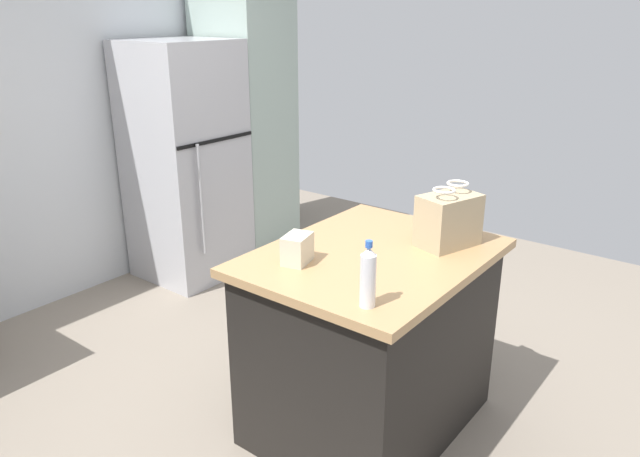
% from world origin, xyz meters
% --- Properties ---
extents(ground, '(6.53, 6.53, 0.00)m').
position_xyz_m(ground, '(0.00, 0.00, 0.00)').
color(ground, gray).
extents(back_wall, '(5.44, 0.13, 2.52)m').
position_xyz_m(back_wall, '(-0.01, 2.20, 1.26)').
color(back_wall, silver).
rests_on(back_wall, ground).
extents(kitchen_island, '(1.14, 0.90, 0.91)m').
position_xyz_m(kitchen_island, '(0.30, -0.32, 0.46)').
color(kitchen_island, black).
rests_on(kitchen_island, ground).
extents(refrigerator, '(0.71, 0.72, 1.74)m').
position_xyz_m(refrigerator, '(1.01, 1.79, 0.87)').
color(refrigerator, '#B7B7BC').
rests_on(refrigerator, ground).
extents(tall_cabinet, '(0.55, 0.64, 2.14)m').
position_xyz_m(tall_cabinet, '(1.66, 1.79, 1.07)').
color(tall_cabinet, '#9EB2A8').
rests_on(tall_cabinet, ground).
extents(shopping_bag, '(0.31, 0.25, 0.29)m').
position_xyz_m(shopping_bag, '(0.59, -0.54, 1.03)').
color(shopping_bag, tan).
rests_on(shopping_bag, kitchen_island).
extents(small_box, '(0.16, 0.13, 0.13)m').
position_xyz_m(small_box, '(0.01, -0.12, 0.97)').
color(small_box, beige).
rests_on(small_box, kitchen_island).
extents(bottle, '(0.06, 0.06, 0.26)m').
position_xyz_m(bottle, '(-0.15, -0.59, 1.03)').
color(bottle, white).
rests_on(bottle, kitchen_island).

